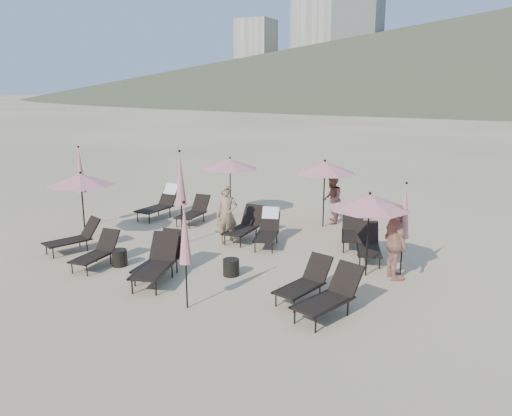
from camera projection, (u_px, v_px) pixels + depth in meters
The scene contains 27 objects.
ground at pixel (206, 284), 11.98m from camera, with size 800.00×800.00×0.00m, color #D6BA8C.
hotel_skyline at pixel (330, 54), 282.35m from camera, with size 109.00×82.00×55.00m.
lounger_0 at pixel (75, 237), 14.37m from camera, with size 1.09×1.68×0.90m.
lounger_1 at pixel (97, 252), 13.13m from camera, with size 0.72×1.55×0.86m.
lounger_2 at pixel (157, 262), 12.08m from camera, with size 1.22×1.94×1.04m.
lounger_3 at pixel (161, 257), 12.45m from camera, with size 0.97×1.86×1.02m.
lounger_4 at pixel (305, 282), 11.04m from camera, with size 0.93×1.64×0.89m.
lounger_5 at pixel (330, 295), 10.22m from camera, with size 1.13×1.81×0.98m.
lounger_6 at pixel (161, 202), 18.20m from camera, with size 0.76×1.86×1.14m.
lounger_7 at pixel (194, 211), 17.42m from camera, with size 0.69×1.60×0.90m.
lounger_8 at pixel (245, 225), 15.47m from camera, with size 0.69×1.71×0.97m.
lounger_9 at pixel (268, 229), 14.97m from camera, with size 1.06×1.74×1.02m.
lounger_10 at pixel (353, 231), 14.88m from camera, with size 1.13×1.80×0.97m.
lounger_11 at pixel (368, 244), 13.66m from camera, with size 1.11×1.73×0.93m.
umbrella_open_0 at pixel (81, 180), 15.18m from camera, with size 1.99×1.99×2.14m.
umbrella_open_1 at pixel (370, 202), 12.12m from camera, with size 2.00×2.00×2.15m.
umbrella_open_2 at pixel (230, 164), 17.95m from camera, with size 2.06×2.06×2.21m.
umbrella_open_3 at pixel (325, 167), 16.57m from camera, with size 2.14×2.14×2.30m.
umbrella_closed_0 at pixel (185, 234), 10.32m from camera, with size 0.28×0.28×2.36m.
umbrella_closed_1 at pixel (405, 212), 11.99m from camera, with size 0.28×0.28×2.44m.
umbrella_closed_2 at pixel (80, 171), 16.67m from camera, with size 0.32×0.32×2.75m.
umbrella_closed_3 at pixel (180, 179), 14.68m from camera, with size 0.33×0.33×2.86m.
side_table_0 at pixel (120, 258), 13.20m from camera, with size 0.40×0.40×0.44m, color black.
side_table_1 at pixel (231, 267), 12.52m from camera, with size 0.42×0.42×0.43m, color black.
beachgoer_a at pixel (227, 215), 15.00m from camera, with size 0.65×0.43×1.78m, color #A48159.
beachgoer_b at pixel (332, 199), 17.26m from camera, with size 0.84×0.65×1.72m, color #9D6051.
beachgoer_c at pixel (396, 243), 12.11m from camera, with size 1.10×0.46×1.88m, color tan.
Camera 1 is at (6.28, -9.38, 4.56)m, focal length 35.00 mm.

